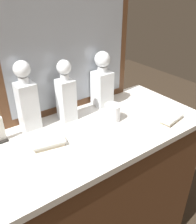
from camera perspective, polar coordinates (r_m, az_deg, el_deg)
dresser at (r=1.41m, az=-0.00°, el=-19.59°), size 1.03×0.52×0.92m
dresser_mirror at (r=1.17m, az=-7.28°, el=15.95°), size 0.72×0.03×0.68m
crystal_decanter_far_right at (r=1.12m, az=-7.69°, el=3.68°), size 0.07×0.07×0.30m
crystal_decanter_rear at (r=1.26m, az=1.00°, el=6.66°), size 0.09×0.09×0.29m
crystal_decanter_right at (r=1.09m, az=-16.67°, el=2.30°), size 0.08×0.08×0.32m
crystal_tumbler_center at (r=1.15m, az=3.48°, el=-0.29°), size 0.08×0.08×0.08m
silver_brush_center at (r=1.20m, az=17.18°, el=-1.55°), size 0.14×0.08×0.02m
silver_brush_far_left at (r=1.00m, az=-11.76°, el=-7.47°), size 0.14×0.09×0.02m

